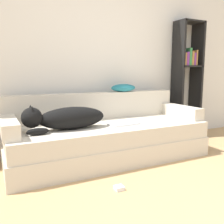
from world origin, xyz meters
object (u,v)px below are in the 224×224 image
at_px(throw_pillow, 123,88).
at_px(power_adapter, 119,188).
at_px(laptop, 122,123).
at_px(couch, 108,142).
at_px(bookshelf, 187,72).
at_px(dog, 65,118).

distance_m(throw_pillow, power_adapter, 1.47).
bearing_deg(laptop, couch, 148.27).
distance_m(bookshelf, power_adapter, 2.32).
relative_size(dog, laptop, 2.38).
relative_size(couch, power_adapter, 29.15).
relative_size(dog, power_adapter, 11.05).
xyz_separation_m(dog, throw_pillow, (0.89, 0.40, 0.26)).
height_order(dog, power_adapter, dog).
xyz_separation_m(throw_pillow, bookshelf, (1.14, 0.08, 0.20)).
bearing_deg(couch, laptop, -27.41).
bearing_deg(throw_pillow, couch, -137.80).
distance_m(couch, laptop, 0.26).
bearing_deg(bookshelf, power_adapter, -146.70).
height_order(throw_pillow, power_adapter, throw_pillow).
xyz_separation_m(dog, power_adapter, (0.26, -0.69, -0.51)).
bearing_deg(power_adapter, couch, 71.23).
relative_size(dog, bookshelf, 0.49).
xyz_separation_m(couch, dog, (-0.51, -0.06, 0.32)).
height_order(throw_pillow, bookshelf, bookshelf).
distance_m(couch, throw_pillow, 0.77).
distance_m(laptop, throw_pillow, 0.60).
bearing_deg(dog, power_adapter, -69.42).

